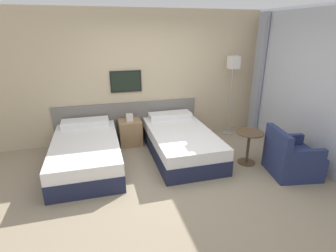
# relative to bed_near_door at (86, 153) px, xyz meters

# --- Properties ---
(ground_plane) EXTENTS (16.00, 16.00, 0.00)m
(ground_plane) POSITION_rel_bed_near_door_xyz_m (1.44, -0.89, -0.25)
(ground_plane) COLOR gray
(wall_headboard) EXTENTS (10.00, 0.10, 2.70)m
(wall_headboard) POSITION_rel_bed_near_door_xyz_m (1.41, 1.06, 1.04)
(wall_headboard) COLOR #C6B28E
(wall_headboard) RESTS_ON ground_plane
(wall_window) EXTENTS (0.21, 4.42, 2.70)m
(wall_window) POSITION_rel_bed_near_door_xyz_m (3.88, -1.07, 1.09)
(wall_window) COLOR white
(wall_window) RESTS_ON ground_plane
(bed_near_door) EXTENTS (1.13, 2.03, 0.62)m
(bed_near_door) POSITION_rel_bed_near_door_xyz_m (0.00, 0.00, 0.00)
(bed_near_door) COLOR #1E233D
(bed_near_door) RESTS_ON ground_plane
(bed_near_window) EXTENTS (1.13, 2.03, 0.62)m
(bed_near_window) POSITION_rel_bed_near_door_xyz_m (1.75, 0.00, 0.00)
(bed_near_window) COLOR #1E233D
(bed_near_window) RESTS_ON ground_plane
(nightstand) EXTENTS (0.46, 0.44, 0.66)m
(nightstand) POSITION_rel_bed_near_door_xyz_m (0.88, 0.74, 0.02)
(nightstand) COLOR #9E7A51
(nightstand) RESTS_ON ground_plane
(floor_lamp) EXTENTS (0.24, 0.24, 1.77)m
(floor_lamp) POSITION_rel_bed_near_door_xyz_m (3.16, 0.73, 1.21)
(floor_lamp) COLOR #9E9993
(floor_lamp) RESTS_ON ground_plane
(side_table) EXTENTS (0.50, 0.50, 0.60)m
(side_table) POSITION_rel_bed_near_door_xyz_m (2.81, -0.67, 0.17)
(side_table) COLOR brown
(side_table) RESTS_ON ground_plane
(armchair) EXTENTS (0.84, 0.82, 0.80)m
(armchair) POSITION_rel_bed_near_door_xyz_m (3.29, -1.20, 0.02)
(armchair) COLOR navy
(armchair) RESTS_ON ground_plane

